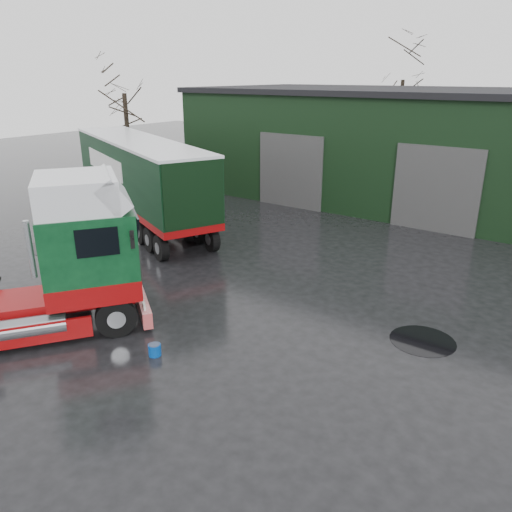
{
  "coord_description": "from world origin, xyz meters",
  "views": [
    {
      "loc": [
        8.58,
        -9.5,
        7.09
      ],
      "look_at": [
        -0.02,
        2.43,
        1.7
      ],
      "focal_mm": 35.0,
      "sensor_mm": 36.0,
      "label": 1
    }
  ],
  "objects_px": {
    "warehouse": "(472,150)",
    "wash_bucket": "(155,350)",
    "hero_tractor": "(13,259)",
    "tree_left": "(127,121)",
    "tree_back_a": "(401,105)",
    "trailer_left": "(140,181)"
  },
  "relations": [
    {
      "from": "trailer_left",
      "to": "tree_left",
      "type": "relative_size",
      "value": 1.58
    },
    {
      "from": "tree_back_a",
      "to": "wash_bucket",
      "type": "bearing_deg",
      "value": -79.99
    },
    {
      "from": "hero_tractor",
      "to": "tree_left",
      "type": "xyz_separation_m",
      "value": [
        -12.5,
        14.94,
        1.99
      ]
    },
    {
      "from": "wash_bucket",
      "to": "warehouse",
      "type": "bearing_deg",
      "value": 83.64
    },
    {
      "from": "hero_tractor",
      "to": "tree_left",
      "type": "bearing_deg",
      "value": 164.6
    },
    {
      "from": "trailer_left",
      "to": "tree_back_a",
      "type": "xyz_separation_m",
      "value": [
        4.31,
        23.11,
        2.66
      ]
    },
    {
      "from": "tree_left",
      "to": "trailer_left",
      "type": "bearing_deg",
      "value": -37.4
    },
    {
      "from": "hero_tractor",
      "to": "wash_bucket",
      "type": "bearing_deg",
      "value": 52.08
    },
    {
      "from": "tree_back_a",
      "to": "warehouse",
      "type": "bearing_deg",
      "value": -51.34
    },
    {
      "from": "hero_tractor",
      "to": "tree_left",
      "type": "distance_m",
      "value": 19.58
    },
    {
      "from": "hero_tractor",
      "to": "tree_back_a",
      "type": "relative_size",
      "value": 0.77
    },
    {
      "from": "tree_back_a",
      "to": "tree_left",
      "type": "bearing_deg",
      "value": -121.43
    },
    {
      "from": "trailer_left",
      "to": "tree_back_a",
      "type": "distance_m",
      "value": 23.66
    },
    {
      "from": "tree_left",
      "to": "wash_bucket",
      "type": "bearing_deg",
      "value": -39.47
    },
    {
      "from": "wash_bucket",
      "to": "tree_left",
      "type": "relative_size",
      "value": 0.04
    },
    {
      "from": "warehouse",
      "to": "hero_tractor",
      "type": "relative_size",
      "value": 4.46
    },
    {
      "from": "warehouse",
      "to": "wash_bucket",
      "type": "xyz_separation_m",
      "value": [
        -2.41,
        -21.66,
        -3.0
      ]
    },
    {
      "from": "warehouse",
      "to": "wash_bucket",
      "type": "distance_m",
      "value": 22.0
    },
    {
      "from": "warehouse",
      "to": "wash_bucket",
      "type": "relative_size",
      "value": 95.61
    },
    {
      "from": "hero_tractor",
      "to": "tree_back_a",
      "type": "distance_m",
      "value": 33.07
    },
    {
      "from": "trailer_left",
      "to": "wash_bucket",
      "type": "height_order",
      "value": "trailer_left"
    },
    {
      "from": "warehouse",
      "to": "wash_bucket",
      "type": "height_order",
      "value": "warehouse"
    }
  ]
}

